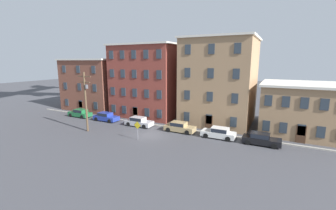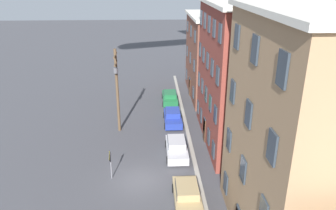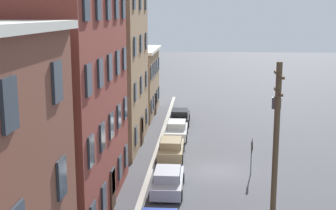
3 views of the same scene
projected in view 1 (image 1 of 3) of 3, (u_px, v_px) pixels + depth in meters
The scene contains 14 objects.
ground_plane at pixel (150, 135), 30.84m from camera, with size 200.00×200.00×0.00m, color #424247.
kerb_strip at pixel (165, 126), 34.77m from camera, with size 56.00×0.36×0.16m, color #9E998E.
apartment_corner at pixel (98, 84), 48.21m from camera, with size 12.41×10.59×10.47m.
apartment_midblock at pixel (153, 80), 42.95m from camera, with size 12.38×12.43×12.97m.
apartment_far at pixel (220, 81), 36.58m from camera, with size 11.02×11.28×13.63m.
apartment_annex at pixel (300, 108), 31.67m from camera, with size 10.51×10.52×7.03m.
car_green at pixel (80, 113), 40.90m from camera, with size 4.40×1.92×1.43m.
car_blue at pixel (106, 117), 38.16m from camera, with size 4.40×1.92×1.43m.
car_silver at pixel (139, 121), 35.09m from camera, with size 4.40×1.92×1.43m.
car_tan at pixel (179, 127), 32.25m from camera, with size 4.40×1.92×1.43m.
car_white at pixel (219, 133), 29.59m from camera, with size 4.40×1.92×1.43m.
car_black at pixel (261, 139), 27.25m from camera, with size 4.40×1.92×1.43m.
caution_sign at pixel (137, 128), 28.64m from camera, with size 1.06×0.08×2.50m.
utility_pole at pixel (86, 99), 31.74m from camera, with size 2.40×0.44×8.52m.
Camera 1 is at (15.62, -25.13, 9.98)m, focal length 24.00 mm.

